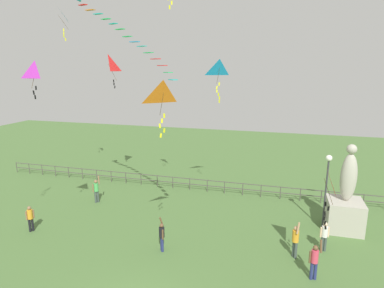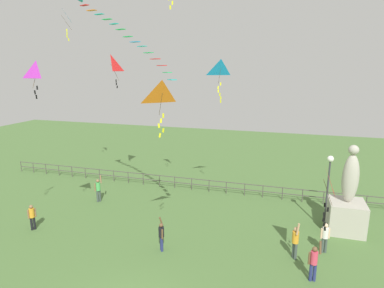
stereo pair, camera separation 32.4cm
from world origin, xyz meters
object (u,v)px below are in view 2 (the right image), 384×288
statue_monument (347,207)px  kite_3 (221,69)px  kite_6 (324,181)px  person_2 (325,236)px  kite_7 (162,95)px  person_0 (32,216)px  person_4 (98,189)px  kite_0 (62,16)px  kite_4 (111,64)px  lamppost (329,177)px  streamer_kite (90,3)px  person_1 (295,240)px  person_3 (161,235)px  person_5 (314,261)px  kite_1 (37,71)px

statue_monument → kite_3: 11.05m
kite_6 → person_2: bearing=76.4°
kite_7 → person_2: bearing=24.4°
person_0 → kite_7: (8.79, -1.07, 7.31)m
person_2 → person_4: 15.01m
kite_0 → kite_6: (17.57, -7.12, -8.23)m
kite_4 → kite_7: size_ratio=0.95×
lamppost → person_0: lamppost is taller
kite_0 → lamppost: bearing=-5.8°
kite_4 → kite_7: 11.45m
person_2 → kite_3: size_ratio=0.61×
statue_monument → person_4: (-16.20, -0.36, -0.49)m
kite_4 → streamer_kite: 6.39m
lamppost → person_4: 15.22m
statue_monument → kite_6: 6.63m
kite_0 → kite_4: size_ratio=0.95×
person_1 → person_4: (-13.33, 3.44, -0.02)m
person_4 → kite_6: bearing=-19.6°
kite_4 → streamer_kite: size_ratio=0.33×
kite_6 → kite_0: bearing=158.0°
person_0 → kite_3: 14.30m
lamppost → person_3: (-8.35, -4.86, -2.37)m
person_5 → kite_3: bearing=131.3°
kite_6 → person_0: bearing=178.9°
kite_4 → kite_6: size_ratio=0.83×
person_0 → person_2: 16.39m
kite_3 → kite_4: size_ratio=1.13×
person_5 → kite_0: (-17.49, 7.12, 11.96)m
person_0 → person_5: person_5 is taller
person_1 → person_0: bearing=-175.0°
person_0 → person_1: (14.76, 1.30, 0.11)m
kite_0 → person_5: bearing=-22.1°
person_1 → kite_6: 4.14m
person_4 → person_5: size_ratio=0.99×
kite_7 → streamer_kite: (-5.44, 3.41, 4.54)m
person_0 → kite_3: size_ratio=0.58×
person_2 → person_5: (-0.71, -2.61, 0.06)m
person_5 → kite_4: bearing=151.0°
person_2 → kite_0: 22.27m
lamppost → person_0: (-16.47, -4.93, -2.38)m
kite_1 → lamppost: bearing=22.0°
kite_1 → kite_6: 14.14m
person_1 → kite_0: kite_0 is taller
kite_0 → kite_4: kite_0 is taller
lamppost → person_1: (-1.71, -3.64, -2.27)m
person_3 → kite_6: bearing=-3.0°
statue_monument → lamppost: bearing=-171.5°
person_4 → person_1: bearing=-14.5°
kite_7 → kite_0: bearing=143.8°
lamppost → kite_7: kite_7 is taller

